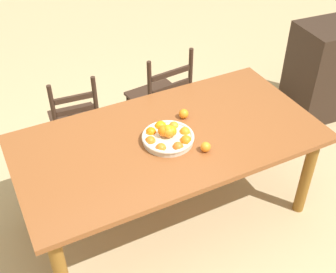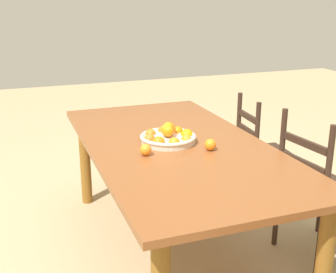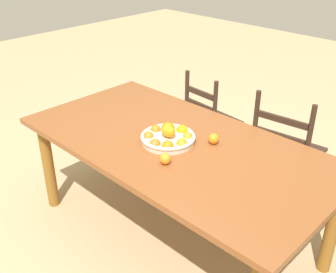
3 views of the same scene
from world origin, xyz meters
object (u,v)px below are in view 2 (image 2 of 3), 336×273
Objects in this scene: chair_by_cabinet at (319,191)px; orange_loose_0 at (146,150)px; fruit_bowl at (168,137)px; chair_near_window at (261,154)px; orange_loose_1 at (210,145)px; dining_table at (176,157)px.

chair_by_cabinet is 1.16m from orange_loose_0.
chair_near_window is at bearing 112.94° from fruit_bowl.
chair_by_cabinet is (0.77, -0.04, 0.03)m from chair_near_window.
orange_loose_0 is at bearing 73.42° from chair_by_cabinet.
orange_loose_1 is at bearing 134.51° from chair_near_window.
fruit_bowl is at bearing 61.12° from chair_by_cabinet.
fruit_bowl is 0.29m from orange_loose_1.
dining_table is at bearing 55.45° from fruit_bowl.
dining_table is at bearing 120.45° from chair_near_window.
orange_loose_0 is at bearing 121.57° from chair_near_window.
orange_loose_1 is (0.22, 0.19, -0.00)m from fruit_bowl.
dining_table is at bearing -142.91° from orange_loose_1.
dining_table is 0.27m from orange_loose_1.
chair_by_cabinet reaches higher than orange_loose_1.
chair_near_window is 2.57× the size of fruit_bowl.
chair_near_window is at bearing -9.12° from chair_by_cabinet.
fruit_bowl is 5.20× the size of orange_loose_0.
fruit_bowl is (0.39, -0.93, 0.37)m from chair_near_window.
fruit_bowl reaches higher than dining_table.
chair_near_window reaches higher than dining_table.
orange_loose_0 is at bearing -97.18° from orange_loose_1.
chair_by_cabinet reaches higher than orange_loose_0.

